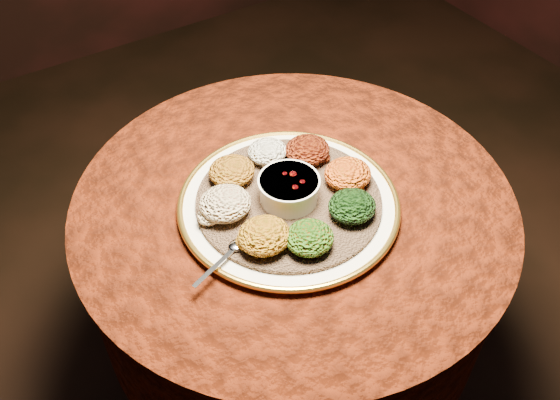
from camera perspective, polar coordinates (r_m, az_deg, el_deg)
table at (r=1.48m, az=1.16°, el=-4.84°), size 0.96×0.96×0.73m
platter at (r=1.32m, az=0.80°, el=-0.36°), size 0.50×0.50×0.02m
injera at (r=1.31m, az=0.80°, el=-0.03°), size 0.49×0.49×0.01m
stew_bowl at (r=1.28m, az=0.82°, el=1.11°), size 0.13×0.13×0.05m
spoon at (r=1.21m, az=-4.18°, el=-4.41°), size 0.14×0.06×0.01m
portion_ayib at (r=1.38m, az=-1.17°, el=4.46°), size 0.09×0.08×0.04m
portion_kitfo at (r=1.38m, az=2.52°, el=4.60°), size 0.10×0.10×0.05m
portion_tikil at (r=1.33m, az=6.20°, el=2.39°), size 0.10×0.10×0.05m
portion_gomen at (r=1.26m, az=6.61°, el=-0.56°), size 0.10×0.09×0.05m
portion_mixveg at (r=1.20m, az=2.70°, el=-3.46°), size 0.10×0.09×0.05m
portion_kik at (r=1.20m, az=-1.45°, el=-3.27°), size 0.11×0.10×0.05m
portion_timatim at (r=1.26m, az=-5.03°, el=-0.32°), size 0.11×0.10×0.05m
portion_shiro at (r=1.33m, az=-4.44°, el=2.66°), size 0.10×0.10×0.05m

